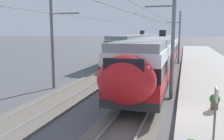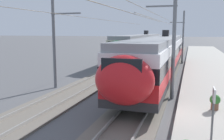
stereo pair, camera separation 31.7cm
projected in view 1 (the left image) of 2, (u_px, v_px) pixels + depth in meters
name	position (u px, v px, depth m)	size (l,w,h in m)	color
ground_plane	(162.00, 118.00, 12.76)	(400.00, 400.00, 0.00)	#565659
track_near	(134.00, 114.00, 13.16)	(120.00, 3.00, 0.28)	#6B6359
track_far	(47.00, 106.00, 14.59)	(120.00, 3.00, 0.28)	#6B6359
train_near_platform	(158.00, 54.00, 23.89)	(28.70, 2.97, 4.27)	#2D2D30
train_far_track	(137.00, 44.00, 41.52)	(30.10, 2.96, 4.27)	#2D2D30
catenary_mast_mid	(171.00, 34.00, 15.92)	(46.43, 1.99, 8.15)	slate
catenary_mast_east	(178.00, 36.00, 34.08)	(46.43, 1.99, 7.13)	slate
catenary_mast_far_side	(54.00, 34.00, 18.91)	(46.43, 2.45, 8.04)	slate
platform_sign	(216.00, 102.00, 9.25)	(0.70, 0.08, 2.01)	#59595B
potted_plant_by_shelter	(215.00, 100.00, 13.08)	(0.54, 0.54, 0.81)	brown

